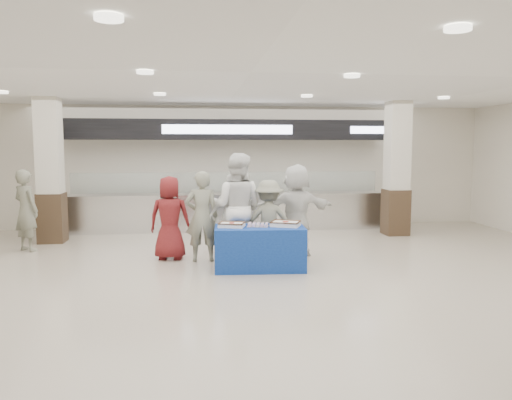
{
  "coord_description": "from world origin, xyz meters",
  "views": [
    {
      "loc": [
        -0.82,
        -7.29,
        2.14
      ],
      "look_at": [
        0.27,
        1.6,
        1.17
      ],
      "focal_mm": 35.0,
      "sensor_mm": 36.0,
      "label": 1
    }
  ],
  "objects": [
    {
      "name": "chef_tall",
      "position": [
        -0.05,
        1.93,
        1.01
      ],
      "size": [
        1.18,
        1.05,
        2.01
      ],
      "primitive_type": "imported",
      "rotation": [
        0.0,
        0.0,
        2.79
      ],
      "color": "white",
      "rests_on": "ground"
    },
    {
      "name": "sheet_cake_right",
      "position": [
        0.74,
        1.18,
        0.8
      ],
      "size": [
        0.59,
        0.53,
        0.1
      ],
      "color": "white",
      "rests_on": "display_table"
    },
    {
      "name": "ground",
      "position": [
        0.0,
        0.0,
        0.0
      ],
      "size": [
        14.0,
        14.0,
        0.0
      ],
      "primitive_type": "plane",
      "color": "beige",
      "rests_on": "ground"
    },
    {
      "name": "civilian_white",
      "position": [
        1.12,
        2.19,
        0.9
      ],
      "size": [
        1.74,
        0.83,
        1.8
      ],
      "primitive_type": "imported",
      "rotation": [
        0.0,
        0.0,
        3.33
      ],
      "color": "white",
      "rests_on": "ground"
    },
    {
      "name": "display_table",
      "position": [
        0.28,
        1.18,
        0.38
      ],
      "size": [
        1.6,
        0.88,
        0.75
      ],
      "primitive_type": "cube",
      "rotation": [
        0.0,
        0.0,
        -0.06
      ],
      "color": "#163E98",
      "rests_on": "ground"
    },
    {
      "name": "soldier_bg",
      "position": [
        -4.25,
        3.29,
        0.84
      ],
      "size": [
        0.73,
        0.69,
        1.67
      ],
      "primitive_type": "imported",
      "rotation": [
        0.0,
        0.0,
        2.5
      ],
      "color": "slate",
      "rests_on": "ground"
    },
    {
      "name": "column_left",
      "position": [
        -4.0,
        4.2,
        1.53
      ],
      "size": [
        0.55,
        0.55,
        3.2
      ],
      "color": "#352518",
      "rests_on": "ground"
    },
    {
      "name": "chef_short",
      "position": [
        -0.11,
        1.98,
        0.82
      ],
      "size": [
        1.02,
        0.58,
        1.64
      ],
      "primitive_type": "imported",
      "rotation": [
        0.0,
        0.0,
        3.34
      ],
      "color": "white",
      "rests_on": "ground"
    },
    {
      "name": "soldier_a",
      "position": [
        -0.7,
        1.92,
        0.84
      ],
      "size": [
        0.62,
        0.41,
        1.69
      ],
      "primitive_type": "imported",
      "rotation": [
        0.0,
        0.0,
        3.15
      ],
      "color": "slate",
      "rests_on": "ground"
    },
    {
      "name": "sheet_cake_left",
      "position": [
        -0.2,
        1.21,
        0.8
      ],
      "size": [
        0.5,
        0.43,
        0.09
      ],
      "color": "white",
      "rests_on": "display_table"
    },
    {
      "name": "soldier_b",
      "position": [
        0.53,
        1.82,
        0.76
      ],
      "size": [
        1.03,
        0.66,
        1.51
      ],
      "primitive_type": "imported",
      "rotation": [
        0.0,
        0.0,
        3.04
      ],
      "color": "slate",
      "rests_on": "ground"
    },
    {
      "name": "column_right",
      "position": [
        4.0,
        4.2,
        1.53
      ],
      "size": [
        0.55,
        0.55,
        3.2
      ],
      "color": "#352518",
      "rests_on": "ground"
    },
    {
      "name": "cupcake_tray",
      "position": [
        0.25,
        1.19,
        0.78
      ],
      "size": [
        0.42,
        0.35,
        0.06
      ],
      "color": "#BCBBC1",
      "rests_on": "display_table"
    },
    {
      "name": "serving_line",
      "position": [
        0.0,
        5.4,
        1.16
      ],
      "size": [
        8.7,
        0.85,
        2.8
      ],
      "color": "silver",
      "rests_on": "ground"
    },
    {
      "name": "civilian_maroon",
      "position": [
        -1.3,
        2.15,
        0.79
      ],
      "size": [
        0.84,
        0.62,
        1.59
      ],
      "primitive_type": "imported",
      "rotation": [
        0.0,
        0.0,
        2.99
      ],
      "color": "maroon",
      "rests_on": "ground"
    }
  ]
}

